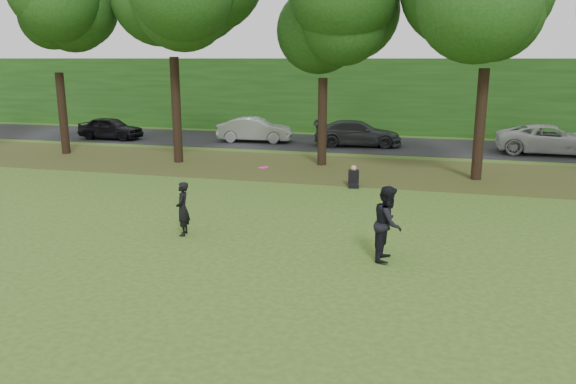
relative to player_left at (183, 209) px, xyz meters
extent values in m
plane|color=#335319|center=(4.68, -2.03, -0.79)|extent=(120.00, 120.00, 0.00)
cube|color=#4E401C|center=(4.68, 10.97, -0.78)|extent=(60.00, 7.00, 0.01)
cube|color=black|center=(4.68, 18.97, -0.78)|extent=(70.00, 7.00, 0.02)
cube|color=#1B4213|center=(4.68, 24.97, 1.71)|extent=(70.00, 3.00, 5.00)
imported|color=black|center=(0.00, 0.00, 0.00)|extent=(0.51, 0.65, 1.58)
imported|color=black|center=(5.90, -0.54, 0.17)|extent=(0.79, 0.98, 1.93)
imported|color=black|center=(-12.97, 17.02, -0.07)|extent=(4.14, 1.78, 1.39)
imported|color=#AAACB2|center=(-3.79, 18.26, -0.02)|extent=(4.64, 1.99, 1.49)
imported|color=#383B3F|center=(2.51, 18.25, -0.04)|extent=(5.25, 2.62, 1.47)
imported|color=silver|center=(12.87, 18.04, 0.00)|extent=(5.53, 2.58, 1.53)
cylinder|color=#FF1596|center=(2.42, 0.13, 1.31)|extent=(0.37, 0.38, 0.06)
cube|color=black|center=(3.87, 7.45, -0.71)|extent=(0.49, 0.62, 0.16)
cube|color=black|center=(3.83, 7.73, -0.43)|extent=(0.47, 0.41, 0.56)
sphere|color=tan|center=(3.83, 7.73, -0.07)|extent=(0.22, 0.22, 0.22)
cylinder|color=black|center=(-12.32, 11.57, 1.35)|extent=(0.44, 0.44, 4.28)
sphere|color=#1B4213|center=(-12.32, 11.57, 6.35)|extent=(6.00, 6.00, 6.00)
cylinder|color=black|center=(-5.32, 10.77, 1.75)|extent=(0.44, 0.44, 5.08)
cylinder|color=black|center=(1.68, 11.87, 1.27)|extent=(0.44, 0.44, 4.12)
sphere|color=#1B4213|center=(1.68, 11.87, 6.07)|extent=(5.80, 5.80, 5.80)
cylinder|color=black|center=(8.68, 10.27, 1.52)|extent=(0.44, 0.44, 4.62)
camera|label=1|loc=(6.93, -14.30, 4.23)|focal=35.00mm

